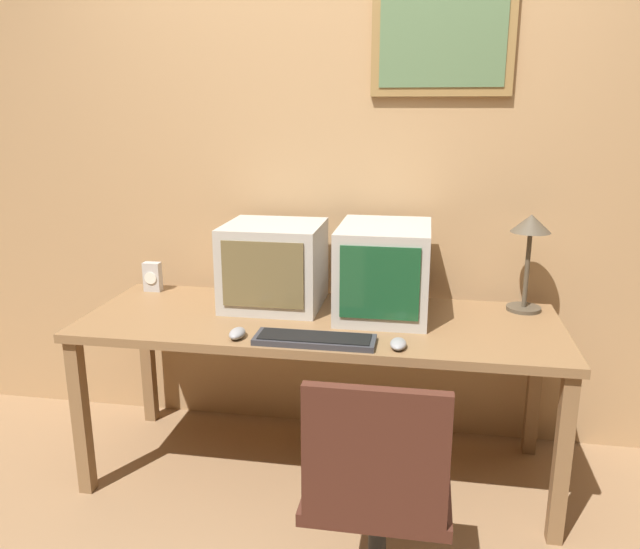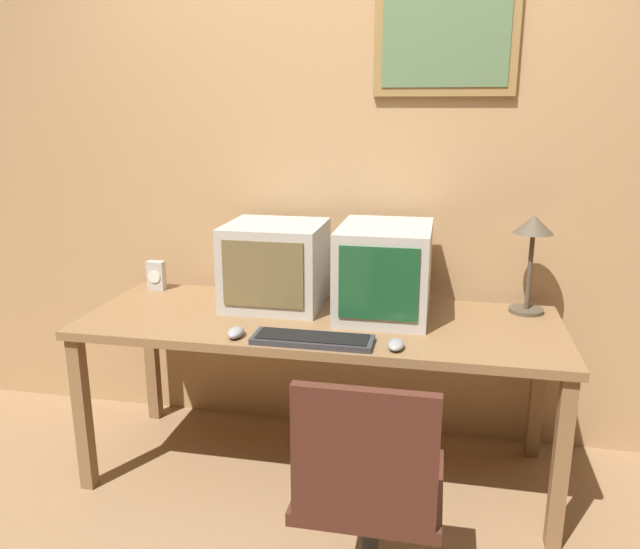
# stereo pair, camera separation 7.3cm
# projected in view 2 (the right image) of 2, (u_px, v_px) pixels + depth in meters

# --- Properties ---
(wall_back) EXTENTS (8.00, 0.08, 2.60)m
(wall_back) POSITION_uv_depth(u_px,v_px,m) (341.00, 166.00, 2.89)
(wall_back) COLOR tan
(wall_back) RESTS_ON ground_plane
(desk) EXTENTS (1.98, 0.73, 0.72)m
(desk) POSITION_uv_depth(u_px,v_px,m) (320.00, 334.00, 2.62)
(desk) COLOR olive
(desk) RESTS_ON ground_plane
(monitor_left) EXTENTS (0.42, 0.41, 0.37)m
(monitor_left) POSITION_uv_depth(u_px,v_px,m) (276.00, 264.00, 2.75)
(monitor_left) COLOR #B7B2A8
(monitor_left) RESTS_ON desk
(monitor_right) EXTENTS (0.38, 0.48, 0.38)m
(monitor_right) POSITION_uv_depth(u_px,v_px,m) (384.00, 270.00, 2.62)
(monitor_right) COLOR #B7B2A8
(monitor_right) RESTS_ON desk
(keyboard_main) EXTENTS (0.46, 0.15, 0.03)m
(keyboard_main) POSITION_uv_depth(u_px,v_px,m) (313.00, 339.00, 2.34)
(keyboard_main) COLOR #333338
(keyboard_main) RESTS_ON desk
(mouse_near_keyboard) EXTENTS (0.06, 0.11, 0.03)m
(mouse_near_keyboard) POSITION_uv_depth(u_px,v_px,m) (396.00, 345.00, 2.28)
(mouse_near_keyboard) COLOR gray
(mouse_near_keyboard) RESTS_ON desk
(mouse_far_corner) EXTENTS (0.06, 0.10, 0.04)m
(mouse_far_corner) POSITION_uv_depth(u_px,v_px,m) (236.00, 332.00, 2.39)
(mouse_far_corner) COLOR gray
(mouse_far_corner) RESTS_ON desk
(desk_clock) EXTENTS (0.08, 0.05, 0.14)m
(desk_clock) POSITION_uv_depth(u_px,v_px,m) (156.00, 275.00, 3.00)
(desk_clock) COLOR #B7B2AD
(desk_clock) RESTS_ON desk
(desk_lamp) EXTENTS (0.17, 0.17, 0.42)m
(desk_lamp) POSITION_uv_depth(u_px,v_px,m) (533.00, 239.00, 2.60)
(desk_lamp) COLOR #4C4233
(desk_lamp) RESTS_ON desk
(office_chair) EXTENTS (0.45, 0.45, 0.87)m
(office_chair) POSITION_uv_depth(u_px,v_px,m) (368.00, 517.00, 1.86)
(office_chair) COLOR black
(office_chair) RESTS_ON ground_plane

